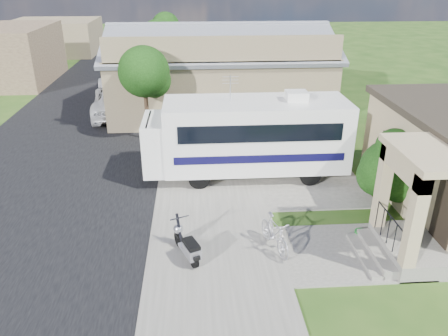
{
  "coord_description": "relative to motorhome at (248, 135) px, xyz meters",
  "views": [
    {
      "loc": [
        -1.46,
        -11.54,
        7.74
      ],
      "look_at": [
        -0.5,
        2.5,
        1.3
      ],
      "focal_mm": 35.0,
      "sensor_mm": 36.0,
      "label": 1
    }
  ],
  "objects": [
    {
      "name": "ground",
      "position": [
        -0.6,
        -4.59,
        -1.75
      ],
      "size": [
        120.0,
        120.0,
        0.0
      ],
      "primitive_type": "plane",
      "color": "#1E4412"
    },
    {
      "name": "street_slab",
      "position": [
        -8.1,
        5.41,
        -1.74
      ],
      "size": [
        9.0,
        80.0,
        0.02
      ],
      "primitive_type": "cube",
      "color": "black",
      "rests_on": "ground"
    },
    {
      "name": "walk_slab",
      "position": [
        2.4,
        -5.59,
        -1.73
      ],
      "size": [
        4.0,
        3.0,
        0.05
      ],
      "primitive_type": "cube",
      "color": "#66645C",
      "rests_on": "ground"
    },
    {
      "name": "garden_hose",
      "position": [
        3.06,
        -4.78,
        -1.66
      ],
      "size": [
        0.4,
        0.4,
        0.18
      ],
      "primitive_type": "cylinder",
      "color": "#166F21",
      "rests_on": "ground"
    },
    {
      "name": "van",
      "position": [
        -7.3,
        15.71,
        -0.87
      ],
      "size": [
        2.49,
        6.13,
        1.78
      ],
      "primitive_type": "imported",
      "rotation": [
        0.0,
        0.0,
        -0.0
      ],
      "color": "silver",
      "rests_on": "ground"
    },
    {
      "name": "motorhome",
      "position": [
        0.0,
        0.0,
        0.0
      ],
      "size": [
        7.97,
        2.62,
        4.09
      ],
      "rotation": [
        0.0,
        0.0,
        0.0
      ],
      "color": "white",
      "rests_on": "ground"
    },
    {
      "name": "street_tree_a",
      "position": [
        -4.3,
        4.46,
        1.49
      ],
      "size": [
        2.44,
        2.4,
        4.58
      ],
      "color": "black",
      "rests_on": "ground"
    },
    {
      "name": "driveway_slab",
      "position": [
        0.9,
        -0.09,
        -1.73
      ],
      "size": [
        7.0,
        6.0,
        0.05
      ],
      "primitive_type": "cube",
      "color": "#66645C",
      "rests_on": "ground"
    },
    {
      "name": "street_tree_c",
      "position": [
        -4.3,
        23.46,
        1.35
      ],
      "size": [
        2.44,
        2.4,
        4.42
      ],
      "color": "black",
      "rests_on": "ground"
    },
    {
      "name": "distant_bldg_near",
      "position": [
        -15.6,
        29.41,
        -0.15
      ],
      "size": [
        8.0,
        7.0,
        3.2
      ],
      "primitive_type": "cube",
      "color": "#7B684D",
      "rests_on": "ground"
    },
    {
      "name": "shrub",
      "position": [
        4.73,
        -2.72,
        -0.29
      ],
      "size": [
        2.33,
        2.23,
        2.86
      ],
      "color": "black",
      "rests_on": "ground"
    },
    {
      "name": "pickup_truck",
      "position": [
        -6.48,
        8.81,
        -0.91
      ],
      "size": [
        3.51,
        6.35,
        1.68
      ],
      "primitive_type": "imported",
      "rotation": [
        0.0,
        0.0,
        3.26
      ],
      "color": "silver",
      "rests_on": "ground"
    },
    {
      "name": "bicycle",
      "position": [
        0.18,
        -5.33,
        -1.21
      ],
      "size": [
        0.99,
        1.87,
        1.08
      ],
      "primitive_type": "imported",
      "rotation": [
        0.0,
        0.0,
        0.28
      ],
      "color": "#B5B3BC",
      "rests_on": "ground"
    },
    {
      "name": "street_tree_b",
      "position": [
        -4.3,
        14.46,
        1.64
      ],
      "size": [
        2.44,
        2.4,
        4.73
      ],
      "color": "black",
      "rests_on": "ground"
    },
    {
      "name": "scooter",
      "position": [
        -2.4,
        -5.6,
        -1.26
      ],
      "size": [
        0.9,
        1.59,
        1.1
      ],
      "rotation": [
        0.0,
        0.0,
        0.4
      ],
      "color": "black",
      "rests_on": "ground"
    },
    {
      "name": "sidewalk_slab",
      "position": [
        -1.6,
        5.41,
        -1.72
      ],
      "size": [
        4.0,
        80.0,
        0.06
      ],
      "primitive_type": "cube",
      "color": "#66645C",
      "rests_on": "ground"
    },
    {
      "name": "warehouse",
      "position": [
        -0.6,
        9.37,
        0.23
      ],
      "size": [
        12.5,
        8.4,
        5.04
      ],
      "color": "#7B684D",
      "rests_on": "ground"
    }
  ]
}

